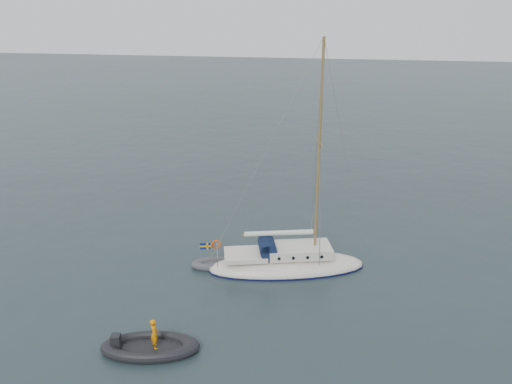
# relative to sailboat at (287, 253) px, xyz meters

# --- Properties ---
(ground) EXTENTS (300.00, 300.00, 0.00)m
(ground) POSITION_rel_sailboat_xyz_m (1.17, -0.99, -1.01)
(ground) COLOR black
(ground) RESTS_ON ground
(sailboat) EXTENTS (9.41, 2.82, 13.39)m
(sailboat) POSITION_rel_sailboat_xyz_m (0.00, 0.00, 0.00)
(sailboat) COLOR silver
(sailboat) RESTS_ON ground
(dinghy) EXTENTS (2.96, 1.33, 0.42)m
(dinghy) POSITION_rel_sailboat_xyz_m (-4.02, -0.66, -0.83)
(dinghy) COLOR #46464B
(dinghy) RESTS_ON ground
(rib) EXTENTS (4.32, 1.96, 1.61)m
(rib) POSITION_rel_sailboat_xyz_m (-4.58, -8.68, -0.76)
(rib) COLOR black
(rib) RESTS_ON ground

